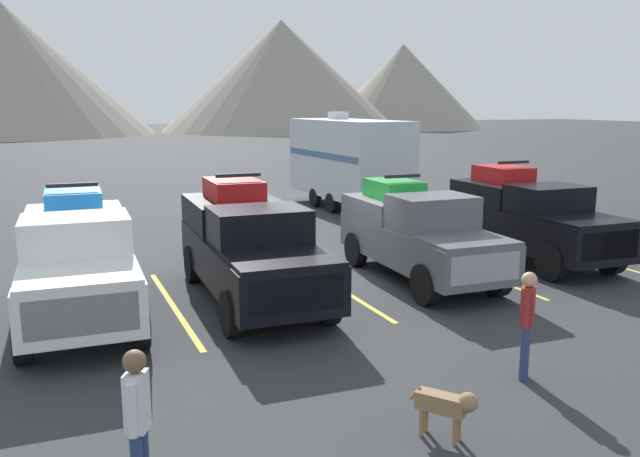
% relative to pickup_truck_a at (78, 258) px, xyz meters
% --- Properties ---
extents(ground_plane, '(240.00, 240.00, 0.00)m').
position_rel_pickup_truck_a_xyz_m(ground_plane, '(5.56, 0.72, -1.20)').
color(ground_plane, '#2D3033').
extents(pickup_truck_a, '(2.30, 5.73, 2.58)m').
position_rel_pickup_truck_a_xyz_m(pickup_truck_a, '(0.00, 0.00, 0.00)').
color(pickup_truck_a, white).
rests_on(pickup_truck_a, ground).
extents(pickup_truck_b, '(2.33, 5.87, 2.64)m').
position_rel_pickup_truck_a_xyz_m(pickup_truck_b, '(3.48, -0.06, -0.00)').
color(pickup_truck_b, black).
rests_on(pickup_truck_b, ground).
extents(pickup_truck_c, '(2.21, 5.31, 2.44)m').
position_rel_pickup_truck_a_xyz_m(pickup_truck_c, '(7.67, -0.09, -0.06)').
color(pickup_truck_c, '#595B60').
rests_on(pickup_truck_c, ground).
extents(pickup_truck_d, '(2.25, 5.39, 2.61)m').
position_rel_pickup_truck_a_xyz_m(pickup_truck_d, '(11.45, 0.36, -0.01)').
color(pickup_truck_d, black).
rests_on(pickup_truck_d, ground).
extents(lot_stripe_b, '(0.12, 5.50, 0.01)m').
position_rel_pickup_truck_a_xyz_m(lot_stripe_b, '(1.80, -0.10, -1.19)').
color(lot_stripe_b, gold).
rests_on(lot_stripe_b, ground).
extents(lot_stripe_c, '(0.12, 5.50, 0.01)m').
position_rel_pickup_truck_a_xyz_m(lot_stripe_c, '(5.56, -0.10, -1.19)').
color(lot_stripe_c, gold).
rests_on(lot_stripe_c, ground).
extents(lot_stripe_d, '(0.12, 5.50, 0.01)m').
position_rel_pickup_truck_a_xyz_m(lot_stripe_d, '(9.32, -0.10, -1.19)').
color(lot_stripe_d, gold).
rests_on(lot_stripe_d, ground).
extents(lot_stripe_e, '(0.12, 5.50, 0.01)m').
position_rel_pickup_truck_a_xyz_m(lot_stripe_e, '(13.08, -0.10, -1.19)').
color(lot_stripe_e, gold).
rests_on(lot_stripe_e, ground).
extents(camper_trailer_a, '(2.69, 7.62, 3.82)m').
position_rel_pickup_truck_a_xyz_m(camper_trailer_a, '(10.77, 10.19, 0.82)').
color(camper_trailer_a, silver).
rests_on(camper_trailer_a, ground).
extents(person_a, '(0.32, 0.31, 1.70)m').
position_rel_pickup_truck_a_xyz_m(person_a, '(6.10, -5.83, -0.22)').
color(person_a, navy).
rests_on(person_a, ground).
extents(person_b, '(0.30, 0.36, 1.75)m').
position_rel_pickup_truck_a_xyz_m(person_b, '(0.21, -6.85, -0.19)').
color(person_b, navy).
rests_on(person_b, ground).
extents(dog, '(0.61, 0.76, 0.70)m').
position_rel_pickup_truck_a_xyz_m(dog, '(3.96, -6.94, -0.72)').
color(dog, olive).
rests_on(dog, ground).
extents(mountain_ridge, '(130.42, 43.88, 17.86)m').
position_rel_pickup_truck_a_xyz_m(mountain_ridge, '(-3.88, 84.21, 7.01)').
color(mountain_ridge, gray).
rests_on(mountain_ridge, ground).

